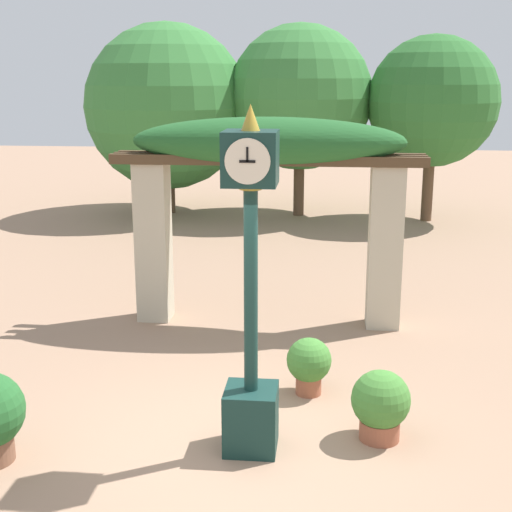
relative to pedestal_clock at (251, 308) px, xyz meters
name	(u,v)px	position (x,y,z in m)	size (l,w,h in m)	color
ground_plane	(236,444)	(-0.16, 0.06, -1.48)	(60.00, 60.00, 0.00)	#9E7A60
pedestal_clock	(251,308)	(0.00, 0.00, 0.00)	(0.52, 0.54, 3.41)	#14332D
pergola	(268,170)	(-0.16, 3.80, 0.84)	(4.53, 1.08, 3.08)	#BCB299
potted_plant_near_left	(309,363)	(0.54, 1.32, -1.10)	(0.53, 0.53, 0.69)	#9E563D
potted_plant_far_left	(381,404)	(1.30, 0.31, -1.09)	(0.61, 0.61, 0.75)	#9E563D
tree_line	(260,103)	(-1.06, 12.29, 1.46)	(10.59, 4.33, 5.00)	brown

